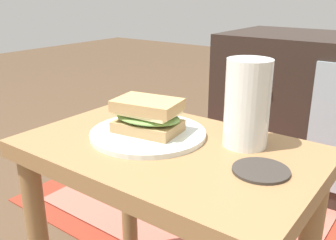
{
  "coord_description": "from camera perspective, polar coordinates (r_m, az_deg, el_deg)",
  "views": [
    {
      "loc": [
        0.39,
        -0.53,
        0.74
      ],
      "look_at": [
        0.0,
        0.0,
        0.51
      ],
      "focal_mm": 40.22,
      "sensor_mm": 36.0,
      "label": 1
    }
  ],
  "objects": [
    {
      "name": "side_table",
      "position": [
        0.76,
        -0.0,
        -10.12
      ],
      "size": [
        0.56,
        0.36,
        0.46
      ],
      "color": "olive",
      "rests_on": "ground"
    },
    {
      "name": "area_rug",
      "position": [
        1.41,
        3.64,
        -12.21
      ],
      "size": [
        1.11,
        0.79,
        0.01
      ],
      "color": "maroon",
      "rests_on": "ground"
    },
    {
      "name": "plate",
      "position": [
        0.76,
        -3.05,
        -2.06
      ],
      "size": [
        0.23,
        0.23,
        0.01
      ],
      "primitive_type": "cylinder",
      "color": "silver",
      "rests_on": "side_table"
    },
    {
      "name": "sandwich_front",
      "position": [
        0.75,
        -3.1,
        0.64
      ],
      "size": [
        0.15,
        0.11,
        0.07
      ],
      "color": "tan",
      "rests_on": "plate"
    },
    {
      "name": "beer_glass",
      "position": [
        0.7,
        11.9,
        2.25
      ],
      "size": [
        0.08,
        0.08,
        0.16
      ],
      "color": "silver",
      "rests_on": "side_table"
    },
    {
      "name": "coaster",
      "position": [
        0.63,
        13.8,
        -7.52
      ],
      "size": [
        0.09,
        0.09,
        0.01
      ],
      "primitive_type": "cylinder",
      "color": "#332D28",
      "rests_on": "side_table"
    }
  ]
}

